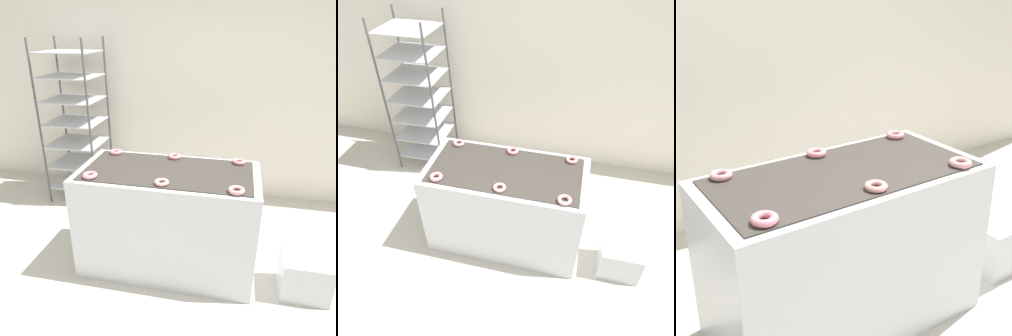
{
  "view_description": "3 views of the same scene",
  "coord_description": "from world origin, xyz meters",
  "views": [
    {
      "loc": [
        0.5,
        -1.74,
        1.98
      ],
      "look_at": [
        0.0,
        0.61,
        0.93
      ],
      "focal_mm": 35.0,
      "sensor_mm": 36.0,
      "label": 1
    },
    {
      "loc": [
        0.53,
        -1.55,
        2.78
      ],
      "look_at": [
        0.0,
        0.61,
        0.93
      ],
      "focal_mm": 35.0,
      "sensor_mm": 36.0,
      "label": 2
    },
    {
      "loc": [
        -1.21,
        -1.18,
        1.84
      ],
      "look_at": [
        0.0,
        0.61,
        0.93
      ],
      "focal_mm": 50.0,
      "sensor_mm": 36.0,
      "label": 3
    }
  ],
  "objects": [
    {
      "name": "donut_far_left",
      "position": [
        -0.54,
        0.88,
        0.93
      ],
      "size": [
        0.11,
        0.11,
        0.03
      ],
      "primitive_type": "torus",
      "color": "#D0888E",
      "rests_on": "fryer_machine"
    },
    {
      "name": "donut_near_center",
      "position": [
        0.01,
        0.36,
        0.93
      ],
      "size": [
        0.11,
        0.11,
        0.03
      ],
      "primitive_type": "torus",
      "color": "#DE928B",
      "rests_on": "fryer_machine"
    },
    {
      "name": "ground_plane",
      "position": [
        0.0,
        0.0,
        0.0
      ],
      "size": [
        14.0,
        14.0,
        0.0
      ],
      "primitive_type": "plane",
      "color": "beige"
    },
    {
      "name": "fryer_machine",
      "position": [
        0.0,
        0.61,
        0.46
      ],
      "size": [
        1.45,
        0.72,
        0.91
      ],
      "color": "silver",
      "rests_on": "ground_plane"
    },
    {
      "name": "wall_back",
      "position": [
        0.0,
        2.12,
        1.4
      ],
      "size": [
        8.0,
        0.05,
        2.8
      ],
      "color": "silver",
      "rests_on": "ground_plane"
    },
    {
      "name": "donut_near_left",
      "position": [
        -0.55,
        0.36,
        0.93
      ],
      "size": [
        0.11,
        0.11,
        0.03
      ],
      "primitive_type": "torus",
      "color": "pink",
      "rests_on": "fryer_machine"
    },
    {
      "name": "donut_far_right",
      "position": [
        0.56,
        0.88,
        0.93
      ],
      "size": [
        0.11,
        0.11,
        0.03
      ],
      "primitive_type": "torus",
      "color": "pink",
      "rests_on": "fryer_machine"
    },
    {
      "name": "donut_near_right",
      "position": [
        0.55,
        0.34,
        0.93
      ],
      "size": [
        0.12,
        0.12,
        0.03
      ],
      "primitive_type": "torus",
      "color": "#D08C8C",
      "rests_on": "fryer_machine"
    },
    {
      "name": "donut_far_center",
      "position": [
        -0.0,
        0.88,
        0.93
      ],
      "size": [
        0.11,
        0.11,
        0.03
      ],
      "primitive_type": "torus",
      "color": "pink",
      "rests_on": "fryer_machine"
    },
    {
      "name": "glaze_bin",
      "position": [
        1.13,
        0.49,
        0.17
      ],
      "size": [
        0.37,
        0.33,
        0.34
      ],
      "color": "silver",
      "rests_on": "ground_plane"
    },
    {
      "name": "baking_rack_cart",
      "position": [
        -1.33,
        1.67,
        0.95
      ],
      "size": [
        0.62,
        0.57,
        1.87
      ],
      "color": "#4C4C51",
      "rests_on": "ground_plane"
    }
  ]
}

